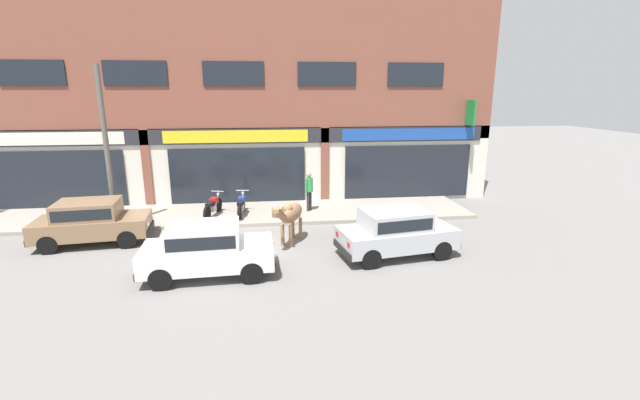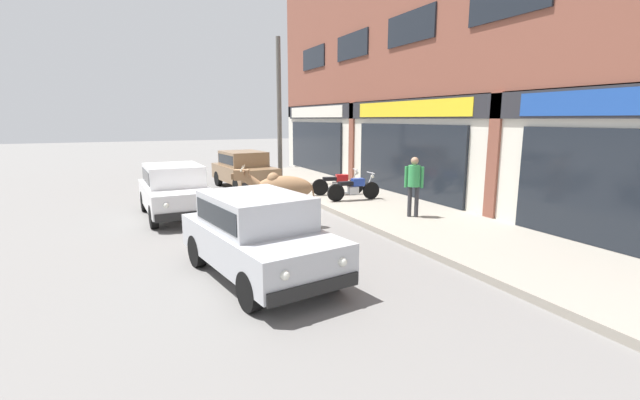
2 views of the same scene
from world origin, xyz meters
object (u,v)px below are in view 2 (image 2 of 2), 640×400
car_0 (244,168)px  pedestrian (414,180)px  cow (281,188)px  car_1 (258,231)px  car_2 (174,188)px  utility_pole (279,112)px  motorcycle_1 (354,188)px  motorcycle_0 (338,184)px

car_0 → pedestrian: pedestrian is taller
cow → car_0: bearing=173.5°
car_1 → car_2: (-5.54, -0.80, 0.00)m
car_1 → utility_pole: (-9.41, 3.70, 2.17)m
motorcycle_1 → cow: bearing=-60.1°
cow → car_2: size_ratio=0.54×
car_1 → utility_pole: bearing=158.5°
car_1 → motorcycle_0: size_ratio=2.12×
car_1 → car_2: 5.60m
utility_pole → cow: bearing=-19.1°
car_0 → utility_pole: 2.61m
car_1 → motorcycle_1: size_ratio=2.09×
car_1 → pedestrian: pedestrian is taller
motorcycle_0 → utility_pole: 4.28m
car_2 → utility_pole: bearing=130.7°
cow → pedestrian: size_ratio=1.24×
car_0 → car_2: (4.12, -3.07, 0.00)m
car_0 → car_2: bearing=-36.7°
motorcycle_0 → car_1: bearing=-37.4°
cow → pedestrian: 3.52m
cow → pedestrian: pedestrian is taller
motorcycle_1 → car_1: bearing=-43.2°
cow → motorcycle_0: 4.26m
car_2 → motorcycle_0: size_ratio=2.06×
car_0 → car_2: same height
car_2 → car_0: bearing=143.3°
car_0 → utility_pole: size_ratio=0.66×
car_0 → cow: bearing=-6.5°
car_2 → motorcycle_0: bearing=95.1°
car_0 → motorcycle_0: 4.33m
pedestrian → utility_pole: bearing=-170.5°
pedestrian → car_0: bearing=-160.6°
motorcycle_1 → car_2: bearing=-96.5°
cow → car_2: cow is taller
cow → car_1: cow is taller
cow → car_0: 6.57m
car_0 → motorcycle_0: size_ratio=2.09×
car_2 → motorcycle_1: 5.47m
utility_pole → car_0: bearing=-100.0°
motorcycle_0 → pedestrian: (3.84, 0.30, 0.60)m
pedestrian → utility_pole: size_ratio=0.28×
car_0 → pedestrian: (7.48, 2.64, 0.31)m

